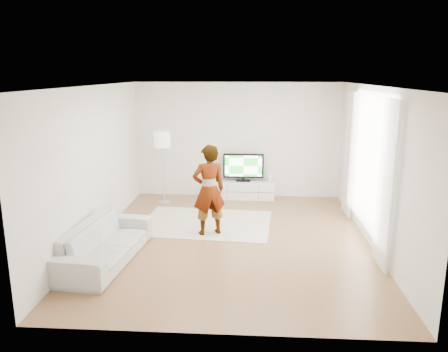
# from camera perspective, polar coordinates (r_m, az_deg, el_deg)

# --- Properties ---
(floor) EXTENTS (6.00, 6.00, 0.00)m
(floor) POSITION_cam_1_polar(r_m,az_deg,el_deg) (8.17, 1.03, -8.34)
(floor) COLOR #956A43
(floor) RESTS_ON ground
(ceiling) EXTENTS (6.00, 6.00, 0.00)m
(ceiling) POSITION_cam_1_polar(r_m,az_deg,el_deg) (7.59, 1.11, 11.69)
(ceiling) COLOR white
(ceiling) RESTS_ON wall_back
(wall_left) EXTENTS (0.02, 6.00, 2.80)m
(wall_left) POSITION_cam_1_polar(r_m,az_deg,el_deg) (8.26, -16.55, 1.48)
(wall_left) COLOR white
(wall_left) RESTS_ON floor
(wall_right) EXTENTS (0.02, 6.00, 2.80)m
(wall_right) POSITION_cam_1_polar(r_m,az_deg,el_deg) (8.05, 19.14, 1.00)
(wall_right) COLOR white
(wall_right) RESTS_ON floor
(wall_back) EXTENTS (5.00, 0.02, 2.80)m
(wall_back) POSITION_cam_1_polar(r_m,az_deg,el_deg) (10.71, 1.79, 4.66)
(wall_back) COLOR white
(wall_back) RESTS_ON floor
(wall_front) EXTENTS (5.00, 0.02, 2.80)m
(wall_front) POSITION_cam_1_polar(r_m,az_deg,el_deg) (4.87, -0.52, -6.09)
(wall_front) COLOR white
(wall_front) RESTS_ON floor
(window) EXTENTS (0.01, 2.60, 2.50)m
(window) POSITION_cam_1_polar(r_m,az_deg,el_deg) (8.32, 18.50, 1.78)
(window) COLOR white
(window) RESTS_ON wall_right
(curtain_near) EXTENTS (0.04, 0.70, 2.60)m
(curtain_near) POSITION_cam_1_polar(r_m,az_deg,el_deg) (7.10, 20.42, -1.11)
(curtain_near) COLOR white
(curtain_near) RESTS_ON floor
(curtain_far) EXTENTS (0.04, 0.70, 2.60)m
(curtain_far) POSITION_cam_1_polar(r_m,az_deg,el_deg) (9.56, 16.05, 2.78)
(curtain_far) COLOR white
(curtain_far) RESTS_ON floor
(media_console) EXTENTS (1.51, 0.43, 0.43)m
(media_console) POSITION_cam_1_polar(r_m,az_deg,el_deg) (10.72, 2.51, -1.82)
(media_console) COLOR white
(media_console) RESTS_ON floor
(television) EXTENTS (0.98, 0.19, 0.68)m
(television) POSITION_cam_1_polar(r_m,az_deg,el_deg) (10.61, 2.55, 1.26)
(television) COLOR black
(television) RESTS_ON media_console
(game_console) EXTENTS (0.08, 0.16, 0.22)m
(game_console) POSITION_cam_1_polar(r_m,az_deg,el_deg) (10.65, 6.10, -0.20)
(game_console) COLOR white
(game_console) RESTS_ON media_console
(potted_plant) EXTENTS (0.25, 0.25, 0.38)m
(potted_plant) POSITION_cam_1_polar(r_m,az_deg,el_deg) (10.66, -0.92, 0.34)
(potted_plant) COLOR #3F7238
(potted_plant) RESTS_ON media_console
(rug) EXTENTS (2.76, 2.09, 0.01)m
(rug) POSITION_cam_1_polar(r_m,az_deg,el_deg) (9.03, -2.39, -6.15)
(rug) COLOR beige
(rug) RESTS_ON floor
(player) EXTENTS (0.74, 0.62, 1.73)m
(player) POSITION_cam_1_polar(r_m,az_deg,el_deg) (8.19, -1.99, -1.84)
(player) COLOR #334772
(player) RESTS_ON rug
(sofa) EXTENTS (1.08, 2.28, 0.64)m
(sofa) POSITION_cam_1_polar(r_m,az_deg,el_deg) (7.46, -15.26, -8.37)
(sofa) COLOR silver
(sofa) RESTS_ON floor
(floor_lamp) EXTENTS (0.38, 0.38, 1.71)m
(floor_lamp) POSITION_cam_1_polar(r_m,az_deg,el_deg) (10.19, -8.07, 4.35)
(floor_lamp) COLOR silver
(floor_lamp) RESTS_ON floor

